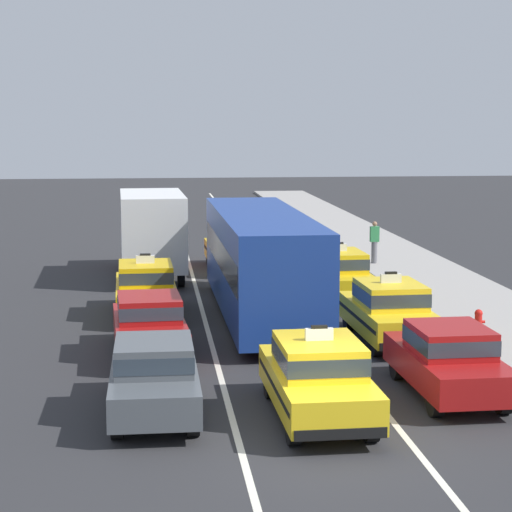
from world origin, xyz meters
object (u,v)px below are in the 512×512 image
sedan_left_second (149,323)px  sedan_right_nearest (448,358)px  bus_center_second (261,259)px  fire_hydrant (478,321)px  taxi_center_third (231,248)px  pedestrian_near_crosswalk (374,242)px  taxi_right_third (337,274)px  sedan_left_nearest (154,375)px  taxi_left_third (146,288)px  taxi_center_nearest (318,377)px  taxi_right_second (389,310)px  box_truck_left_fourth (152,231)px

sedan_left_second → sedan_right_nearest: bearing=-33.5°
bus_center_second → fire_hydrant: 6.78m
taxi_center_third → pedestrian_near_crosswalk: (5.89, 0.19, 0.14)m
pedestrian_near_crosswalk → taxi_right_third: bearing=-112.9°
sedan_left_nearest → sedan_left_second: bearing=91.1°
sedan_left_second → pedestrian_near_crosswalk: (9.16, 13.83, 0.17)m
taxi_left_third → taxi_center_nearest: size_ratio=1.00×
bus_center_second → taxi_right_third: bus_center_second is taller
taxi_right_second → taxi_right_third: same height
sedan_left_nearest → taxi_right_second: size_ratio=0.94×
taxi_left_third → taxi_center_third: same height
taxi_right_third → fire_hydrant: size_ratio=6.31×
sedan_right_nearest → taxi_right_second: taxi_right_second is taller
bus_center_second → sedan_right_nearest: 9.23m
taxi_center_nearest → bus_center_second: bus_center_second is taller
sedan_right_nearest → bus_center_second: bearing=109.9°
taxi_left_third → sedan_right_nearest: bearing=-54.6°
sedan_right_nearest → pedestrian_near_crosswalk: size_ratio=2.52×
taxi_left_third → taxi_right_third: same height
box_truck_left_fourth → fire_hydrant: size_ratio=9.63×
taxi_left_third → box_truck_left_fourth: 7.41m
bus_center_second → sedan_right_nearest: size_ratio=2.59×
taxi_center_third → sedan_right_nearest: size_ratio=1.06×
sedan_left_second → taxi_right_second: 6.51m
box_truck_left_fourth → taxi_right_second: size_ratio=1.53×
sedan_left_second → sedan_right_nearest: 7.79m
sedan_left_nearest → bus_center_second: 9.89m
sedan_left_nearest → taxi_left_third: bearing=91.2°
taxi_center_nearest → taxi_right_third: bearing=77.0°
taxi_right_second → taxi_center_third: bearing=104.0°
sedan_left_nearest → sedan_right_nearest: (6.41, 0.66, 0.00)m
taxi_right_third → pedestrian_near_crosswalk: size_ratio=2.68×
taxi_center_third → sedan_left_nearest: bearing=-99.7°
taxi_right_third → fire_hydrant: bearing=-67.0°
sedan_right_nearest → taxi_right_third: taxi_right_third is taller
bus_center_second → fire_hydrant: size_ratio=15.37×
taxi_center_third → taxi_right_third: same height
taxi_center_nearest → fire_hydrant: size_ratio=6.28×
box_truck_left_fourth → taxi_right_third: size_ratio=1.53×
box_truck_left_fourth → taxi_center_nearest: 18.24m
sedan_left_nearest → bus_center_second: (3.28, 9.28, 0.97)m
sedan_left_second → box_truck_left_fourth: bearing=89.5°
sedan_left_nearest → taxi_center_nearest: 3.34m
sedan_left_nearest → taxi_center_third: 18.87m
taxi_center_nearest → pedestrian_near_crosswalk: taxi_center_nearest is taller
box_truck_left_fourth → bus_center_second: 8.66m
taxi_center_third → taxi_right_third: (3.00, -6.67, 0.00)m
taxi_left_third → fire_hydrant: size_ratio=6.31×
sedan_right_nearest → taxi_right_second: bearing=90.3°
taxi_right_second → pedestrian_near_crosswalk: 13.32m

